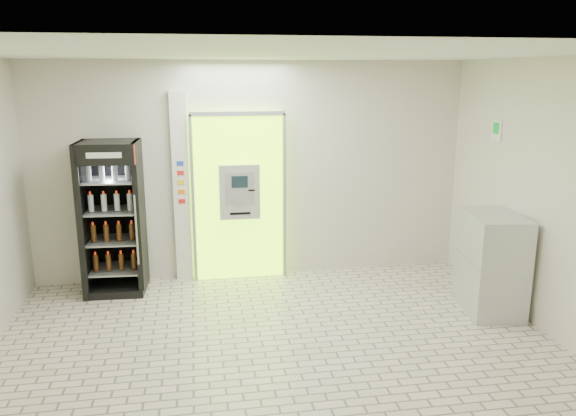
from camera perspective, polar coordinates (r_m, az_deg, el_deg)
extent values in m
plane|color=#BEB39D|center=(5.94, -0.79, -14.86)|extent=(6.00, 6.00, 0.00)
plane|color=beige|center=(7.82, -3.64, 3.77)|extent=(6.00, 0.00, 6.00)
plane|color=beige|center=(3.08, 6.40, -12.11)|extent=(6.00, 0.00, 6.00)
plane|color=beige|center=(6.54, 26.11, 0.45)|extent=(0.00, 5.00, 5.00)
plane|color=white|center=(5.23, -0.90, 15.44)|extent=(6.00, 6.00, 0.00)
cube|color=#9CFF0E|center=(7.80, -5.00, 1.10)|extent=(1.20, 0.12, 2.30)
cube|color=gray|center=(7.57, -5.14, 9.52)|extent=(1.28, 0.04, 0.06)
cube|color=gray|center=(7.71, -9.63, 0.81)|extent=(0.04, 0.04, 2.30)
cube|color=gray|center=(7.81, -0.35, 1.16)|extent=(0.04, 0.04, 2.30)
cube|color=black|center=(7.92, -4.15, -3.55)|extent=(0.62, 0.01, 0.67)
cube|color=black|center=(7.59, -7.68, 7.04)|extent=(0.22, 0.01, 0.18)
cube|color=#B7BAC0|center=(7.67, -4.95, 1.65)|extent=(0.55, 0.12, 0.75)
cube|color=black|center=(7.58, -4.93, 2.66)|extent=(0.22, 0.01, 0.16)
cube|color=gray|center=(7.64, -4.89, 0.60)|extent=(0.16, 0.01, 0.12)
cube|color=black|center=(7.62, -3.72, 1.82)|extent=(0.09, 0.01, 0.02)
cube|color=black|center=(7.67, -4.87, -0.57)|extent=(0.28, 0.01, 0.03)
cube|color=silver|center=(7.77, -10.78, 1.99)|extent=(0.22, 0.10, 2.60)
cube|color=#193FB2|center=(7.65, -10.91, 4.47)|extent=(0.09, 0.01, 0.06)
cube|color=red|center=(7.67, -10.86, 3.51)|extent=(0.09, 0.01, 0.06)
cube|color=yellow|center=(7.70, -10.82, 2.56)|extent=(0.09, 0.01, 0.06)
cube|color=orange|center=(7.72, -10.78, 1.62)|extent=(0.09, 0.01, 0.06)
cube|color=red|center=(7.75, -10.74, 0.68)|extent=(0.09, 0.01, 0.06)
cube|color=black|center=(7.62, -17.37, -0.98)|extent=(0.78, 0.72, 1.99)
cube|color=black|center=(7.92, -17.08, -0.41)|extent=(0.75, 0.09, 1.99)
cube|color=#B62509|center=(7.13, -18.20, 5.11)|extent=(0.73, 0.05, 0.24)
cube|color=white|center=(7.12, -18.21, 5.10)|extent=(0.42, 0.03, 0.07)
cube|color=black|center=(7.90, -16.88, -7.63)|extent=(0.78, 0.72, 0.10)
cylinder|color=gray|center=(7.25, -15.15, -2.19)|extent=(0.03, 0.03, 0.90)
cube|color=gray|center=(7.82, -17.01, -5.93)|extent=(0.66, 0.61, 0.02)
cube|color=gray|center=(7.70, -17.21, -3.13)|extent=(0.66, 0.61, 0.02)
cube|color=gray|center=(7.59, -17.42, -0.25)|extent=(0.66, 0.61, 0.02)
cube|color=gray|center=(7.51, -17.63, 2.70)|extent=(0.66, 0.61, 0.02)
cube|color=#B7BAC0|center=(7.20, 19.97, -5.28)|extent=(0.72, 0.98, 1.21)
cube|color=gray|center=(7.04, 17.85, -5.01)|extent=(0.12, 0.88, 0.01)
cube|color=white|center=(7.61, 20.44, 7.39)|extent=(0.02, 0.22, 0.26)
cube|color=#0C8426|center=(7.60, 20.38, 7.61)|extent=(0.00, 0.14, 0.14)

